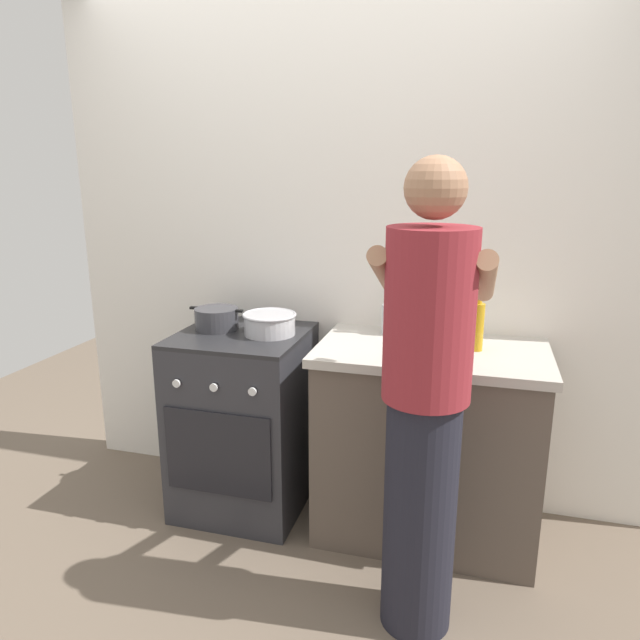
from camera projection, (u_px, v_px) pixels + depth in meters
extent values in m
plane|color=#6B5B4C|center=(303.00, 528.00, 2.74)|extent=(6.00, 6.00, 0.00)
cube|color=silver|center=(370.00, 254.00, 2.84)|extent=(3.20, 0.10, 2.50)
cube|color=brown|center=(427.00, 447.00, 2.63)|extent=(0.96, 0.56, 0.86)
cube|color=#B7B2A8|center=(432.00, 353.00, 2.52)|extent=(1.00, 0.60, 0.04)
cube|color=#2D2D33|center=(244.00, 422.00, 2.86)|extent=(0.60, 0.60, 0.88)
cube|color=#232326|center=(241.00, 335.00, 2.75)|extent=(0.60, 0.60, 0.02)
cube|color=black|center=(218.00, 454.00, 2.58)|extent=(0.51, 0.01, 0.40)
cylinder|color=silver|center=(176.00, 383.00, 2.55)|extent=(0.04, 0.01, 0.04)
cylinder|color=silver|center=(214.00, 387.00, 2.50)|extent=(0.04, 0.01, 0.04)
cylinder|color=silver|center=(252.00, 392.00, 2.45)|extent=(0.04, 0.01, 0.04)
cylinder|color=#38383D|center=(217.00, 319.00, 2.80)|extent=(0.21, 0.21, 0.11)
cube|color=black|center=(194.00, 308.00, 2.82)|extent=(0.04, 0.02, 0.01)
cube|color=black|center=(239.00, 311.00, 2.76)|extent=(0.04, 0.02, 0.01)
cylinder|color=#B7B7BC|center=(270.00, 324.00, 2.71)|extent=(0.24, 0.24, 0.10)
torus|color=#B7B7BC|center=(269.00, 315.00, 2.70)|extent=(0.26, 0.26, 0.01)
cylinder|color=silver|center=(392.00, 319.00, 2.72)|extent=(0.10, 0.10, 0.14)
cylinder|color=white|center=(387.00, 305.00, 2.70)|extent=(0.03, 0.04, 0.24)
sphere|color=white|center=(388.00, 277.00, 2.66)|extent=(0.03, 0.03, 0.03)
cylinder|color=#B7BABF|center=(388.00, 303.00, 2.70)|extent=(0.03, 0.06, 0.26)
sphere|color=#B7BABF|center=(389.00, 273.00, 2.66)|extent=(0.03, 0.03, 0.03)
cylinder|color=#9E7547|center=(396.00, 303.00, 2.69)|extent=(0.02, 0.03, 0.27)
sphere|color=#9E7547|center=(398.00, 273.00, 2.65)|extent=(0.03, 0.03, 0.03)
cylinder|color=silver|center=(439.00, 340.00, 2.50)|extent=(0.04, 0.04, 0.08)
cylinder|color=red|center=(439.00, 329.00, 2.49)|extent=(0.04, 0.04, 0.02)
cylinder|color=gold|center=(477.00, 327.00, 2.46)|extent=(0.06, 0.06, 0.21)
cylinder|color=gold|center=(479.00, 299.00, 2.43)|extent=(0.03, 0.03, 0.04)
cylinder|color=black|center=(479.00, 293.00, 2.43)|extent=(0.03, 0.03, 0.02)
cylinder|color=black|center=(419.00, 514.00, 2.08)|extent=(0.26, 0.26, 0.90)
cylinder|color=maroon|center=(429.00, 316.00, 1.89)|extent=(0.30, 0.30, 0.58)
sphere|color=#A07254|center=(436.00, 188.00, 1.79)|extent=(0.20, 0.20, 0.20)
cylinder|color=#A07254|center=(386.00, 273.00, 2.04)|extent=(0.07, 0.41, 0.24)
cylinder|color=#A07254|center=(485.00, 278.00, 1.95)|extent=(0.07, 0.41, 0.24)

